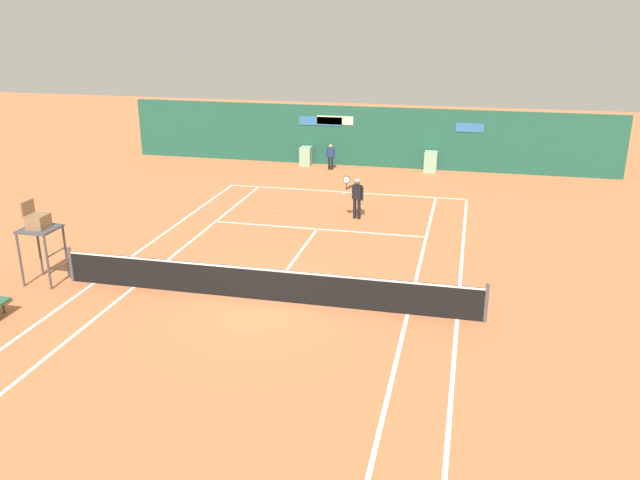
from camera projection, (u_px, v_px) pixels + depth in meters
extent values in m
plane|color=#C67042|center=(265.00, 300.00, 18.37)|extent=(80.00, 80.00, 0.00)
cube|color=white|center=(345.00, 192.00, 29.11)|extent=(10.60, 0.10, 0.01)
cube|color=white|center=(94.00, 283.00, 19.50)|extent=(0.10, 23.40, 0.01)
cube|color=white|center=(134.00, 287.00, 19.23)|extent=(0.10, 23.40, 0.01)
cube|color=white|center=(408.00, 314.00, 17.52)|extent=(0.10, 23.40, 0.01)
cube|color=white|center=(457.00, 319.00, 17.24)|extent=(0.10, 23.40, 0.01)
cube|color=white|center=(317.00, 229.00, 24.25)|extent=(8.00, 0.10, 0.01)
cube|color=white|center=(294.00, 260.00, 21.31)|extent=(0.10, 6.40, 0.01)
cube|color=white|center=(344.00, 193.00, 28.98)|extent=(0.10, 0.24, 0.01)
cylinder|color=#4C4C51|center=(71.00, 264.00, 19.48)|extent=(0.10, 0.10, 1.07)
cylinder|color=#4C4C51|center=(486.00, 303.00, 16.91)|extent=(0.10, 0.10, 1.07)
cube|color=black|center=(264.00, 284.00, 18.21)|extent=(12.00, 0.03, 0.95)
cube|color=white|center=(264.00, 269.00, 18.07)|extent=(12.00, 0.04, 0.06)
cube|color=#1E5642|center=(365.00, 137.00, 33.47)|extent=(25.00, 0.24, 3.03)
cube|color=beige|center=(335.00, 120.00, 33.41)|extent=(1.89, 0.02, 0.44)
cube|color=#2D6BA8|center=(470.00, 128.00, 32.01)|extent=(1.35, 0.02, 0.44)
cube|color=#2D6BA8|center=(321.00, 121.00, 33.59)|extent=(2.26, 0.02, 0.44)
cube|color=#8CB793|center=(306.00, 156.00, 33.95)|extent=(0.56, 0.70, 0.96)
cube|color=#8CB793|center=(431.00, 162.00, 32.58)|extent=(0.62, 0.70, 1.01)
cylinder|color=#47474C|center=(66.00, 252.00, 19.64)|extent=(0.07, 0.07, 1.63)
cylinder|color=#47474C|center=(48.00, 263.00, 18.81)|extent=(0.07, 0.07, 1.63)
cylinder|color=#47474C|center=(39.00, 250.00, 19.83)|extent=(0.07, 0.07, 1.63)
cylinder|color=#47474C|center=(20.00, 260.00, 19.00)|extent=(0.07, 0.07, 1.63)
cylinder|color=#47474C|center=(59.00, 268.00, 19.33)|extent=(0.04, 0.81, 0.04)
cylinder|color=#47474C|center=(56.00, 252.00, 19.17)|extent=(0.04, 0.81, 0.04)
cube|color=#47474C|center=(39.00, 229.00, 19.04)|extent=(1.00, 1.00, 0.06)
cube|color=olive|center=(38.00, 221.00, 18.96)|extent=(0.52, 0.56, 0.40)
cube|color=olive|center=(28.00, 208.00, 18.90)|extent=(0.06, 0.56, 0.45)
cylinder|color=#38383D|center=(3.00, 307.00, 17.51)|extent=(0.06, 0.06, 0.38)
cylinder|color=black|center=(359.00, 209.00, 25.30)|extent=(0.13, 0.13, 0.79)
cylinder|color=black|center=(355.00, 208.00, 25.37)|extent=(0.13, 0.13, 0.79)
cube|color=black|center=(357.00, 192.00, 25.11)|extent=(0.39, 0.27, 0.55)
sphere|color=brown|center=(357.00, 182.00, 24.98)|extent=(0.22, 0.22, 0.22)
cylinder|color=white|center=(357.00, 180.00, 24.96)|extent=(0.21, 0.21, 0.06)
cylinder|color=black|center=(362.00, 194.00, 25.04)|extent=(0.08, 0.08, 0.53)
cylinder|color=brown|center=(349.00, 187.00, 24.90)|extent=(0.20, 0.54, 0.08)
cylinder|color=black|center=(346.00, 186.00, 24.64)|extent=(0.03, 0.03, 0.22)
torus|color=black|center=(346.00, 180.00, 24.56)|extent=(0.30, 0.09, 0.30)
cylinder|color=silver|center=(346.00, 180.00, 24.56)|extent=(0.25, 0.06, 0.26)
cylinder|color=black|center=(332.00, 163.00, 33.03)|extent=(0.11, 0.11, 0.65)
cylinder|color=black|center=(329.00, 163.00, 33.04)|extent=(0.11, 0.11, 0.65)
cube|color=navy|center=(331.00, 152.00, 32.85)|extent=(0.32, 0.22, 0.46)
sphere|color=tan|center=(331.00, 146.00, 32.74)|extent=(0.18, 0.18, 0.18)
cylinder|color=navy|center=(334.00, 153.00, 32.85)|extent=(0.07, 0.07, 0.44)
cylinder|color=navy|center=(327.00, 153.00, 32.86)|extent=(0.07, 0.07, 0.44)
sphere|color=#CCE033|center=(279.00, 211.00, 26.30)|extent=(0.07, 0.07, 0.07)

